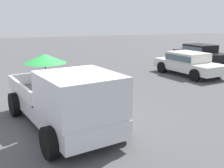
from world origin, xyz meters
name	(u,v)px	position (x,y,z in m)	size (l,w,h in m)	color
ground_plane	(61,126)	(0.00, 0.00, 0.00)	(80.00, 80.00, 0.00)	#4C4C4F
pickup_truck_main	(66,100)	(0.45, 0.08, 0.97)	(5.31, 3.02, 2.19)	black
parked_sedan_near	(200,52)	(-8.68, 12.13, 0.74)	(4.45, 2.29, 1.33)	black
parked_sedan_far	(188,62)	(-5.11, 8.43, 0.74)	(4.51, 2.46, 1.33)	black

